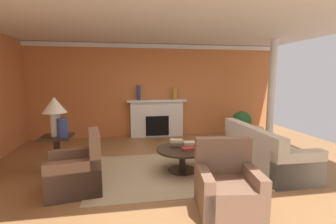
{
  "coord_description": "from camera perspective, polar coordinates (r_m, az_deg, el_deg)",
  "views": [
    {
      "loc": [
        -0.86,
        -4.58,
        1.8
      ],
      "look_at": [
        0.09,
        1.02,
        1.0
      ],
      "focal_mm": 26.03,
      "sensor_mm": 36.0,
      "label": 1
    }
  ],
  "objects": [
    {
      "name": "vase_mantel_left",
      "position": [
        7.31,
        -6.93,
        4.52
      ],
      "size": [
        0.11,
        0.11,
        0.44
      ],
      "primitive_type": "cylinder",
      "color": "navy",
      "rests_on": "fireplace"
    },
    {
      "name": "armchair_facing_fireplace",
      "position": [
        3.56,
        13.7,
        -17.07
      ],
      "size": [
        0.9,
        0.9,
        0.95
      ],
      "color": "brown",
      "rests_on": "ground_plane"
    },
    {
      "name": "side_table",
      "position": [
        5.19,
        -24.49,
        -8.37
      ],
      "size": [
        0.56,
        0.56,
        0.7
      ],
      "color": "#2D2319",
      "rests_on": "ground_plane"
    },
    {
      "name": "ground_plane",
      "position": [
        5.0,
        0.9,
        -13.1
      ],
      "size": [
        9.59,
        9.59,
        0.0
      ],
      "primitive_type": "plane",
      "color": "olive"
    },
    {
      "name": "table_lamp",
      "position": [
        5.03,
        -25.03,
        0.69
      ],
      "size": [
        0.44,
        0.44,
        0.75
      ],
      "color": "beige",
      "rests_on": "side_table"
    },
    {
      "name": "potted_plant",
      "position": [
        7.51,
        16.85,
        -2.36
      ],
      "size": [
        0.56,
        0.56,
        0.83
      ],
      "color": "#BCB29E",
      "rests_on": "ground_plane"
    },
    {
      "name": "crown_moulding",
      "position": [
        7.58,
        -3.19,
        15.13
      ],
      "size": [
        7.98,
        0.08,
        0.12
      ],
      "primitive_type": "cube",
      "color": "white"
    },
    {
      "name": "book_red_cover",
      "position": [
        4.64,
        4.76,
        -8.6
      ],
      "size": [
        0.26,
        0.19,
        0.05
      ],
      "primitive_type": "cube",
      "rotation": [
        0.0,
        0.0,
        0.17
      ],
      "color": "maroon",
      "rests_on": "coffee_table"
    },
    {
      "name": "armchair_near_window",
      "position": [
        4.26,
        -20.45,
        -13.03
      ],
      "size": [
        0.91,
        0.91,
        0.95
      ],
      "color": "brown",
      "rests_on": "ground_plane"
    },
    {
      "name": "column_white",
      "position": [
        7.36,
        23.07,
        4.34
      ],
      "size": [
        0.2,
        0.2,
        2.82
      ],
      "primitive_type": "cylinder",
      "color": "white",
      "rests_on": "ground_plane"
    },
    {
      "name": "wall_fireplace",
      "position": [
        7.61,
        -3.18,
        5.07
      ],
      "size": [
        7.98,
        0.12,
        2.82
      ],
      "primitive_type": "cube",
      "color": "#CC723D",
      "rests_on": "ground_plane"
    },
    {
      "name": "ceiling_panel",
      "position": [
        5.07,
        0.32,
        19.97
      ],
      "size": [
        7.98,
        6.41,
        0.06
      ],
      "primitive_type": "cube",
      "color": "white"
    },
    {
      "name": "book_small_novel",
      "position": [
        4.77,
        1.97,
        -6.77
      ],
      "size": [
        0.27,
        0.21,
        0.05
      ],
      "primitive_type": "cube",
      "rotation": [
        0.0,
        0.0,
        -0.21
      ],
      "color": "tan",
      "rests_on": "coffee_table"
    },
    {
      "name": "sofa",
      "position": [
        5.35,
        21.5,
        -8.86
      ],
      "size": [
        0.9,
        2.1,
        0.85
      ],
      "color": "beige",
      "rests_on": "ground_plane"
    },
    {
      "name": "area_rug",
      "position": [
        4.89,
        3.35,
        -13.55
      ],
      "size": [
        3.44,
        2.21,
        0.01
      ],
      "primitive_type": "cube",
      "color": "tan",
      "rests_on": "ground_plane"
    },
    {
      "name": "book_art_folio",
      "position": [
        4.82,
        4.98,
        -7.27
      ],
      "size": [
        0.24,
        0.19,
        0.05
      ],
      "primitive_type": "cube",
      "rotation": [
        0.0,
        0.0,
        -0.03
      ],
      "color": "tan",
      "rests_on": "coffee_table"
    },
    {
      "name": "coffee_table",
      "position": [
        4.77,
        3.38,
        -9.87
      ],
      "size": [
        1.0,
        1.0,
        0.45
      ],
      "color": "#2D2319",
      "rests_on": "ground_plane"
    },
    {
      "name": "vase_on_side_table",
      "position": [
        4.93,
        -23.48,
        -3.43
      ],
      "size": [
        0.19,
        0.19,
        0.36
      ],
      "primitive_type": "cylinder",
      "color": "navy",
      "rests_on": "side_table"
    },
    {
      "name": "fireplace",
      "position": [
        7.5,
        -2.64,
        -1.64
      ],
      "size": [
        1.8,
        0.35,
        1.14
      ],
      "color": "white",
      "rests_on": "ground_plane"
    },
    {
      "name": "vase_mantel_right",
      "position": [
        7.45,
        1.59,
        4.35
      ],
      "size": [
        0.14,
        0.14,
        0.37
      ],
      "primitive_type": "cylinder",
      "color": "#B7892D",
      "rests_on": "fireplace"
    }
  ]
}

